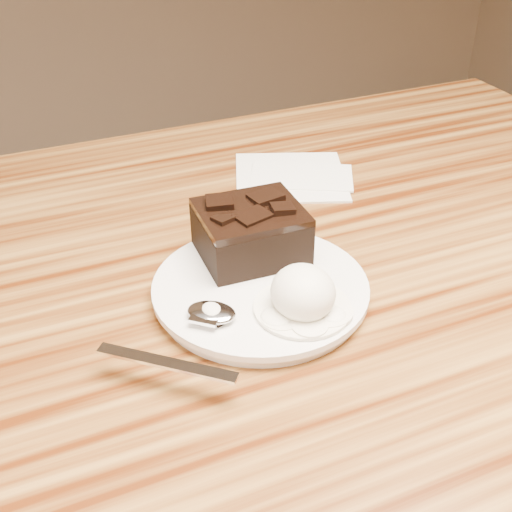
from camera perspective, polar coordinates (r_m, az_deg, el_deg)
name	(u,v)px	position (r m, az deg, el deg)	size (l,w,h in m)	color
plate	(260,291)	(0.60, 0.38, -3.03)	(0.20, 0.20, 0.02)	silver
brownie	(251,235)	(0.62, -0.46, 1.82)	(0.09, 0.08, 0.04)	black
ice_cream_scoop	(303,292)	(0.56, 4.06, -3.14)	(0.05, 0.06, 0.05)	white
melt_puddle	(302,309)	(0.57, 4.00, -4.54)	(0.08, 0.08, 0.00)	white
spoon	(212,314)	(0.55, -3.84, -5.00)	(0.03, 0.17, 0.01)	silver
napkin	(290,176)	(0.81, 2.98, 6.90)	(0.13, 0.13, 0.01)	white
crumb_a	(290,306)	(0.57, 2.96, -4.33)	(0.01, 0.01, 0.00)	black
crumb_b	(219,324)	(0.55, -3.22, -5.86)	(0.01, 0.01, 0.00)	black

